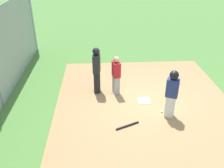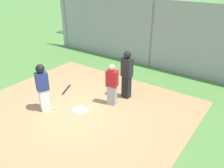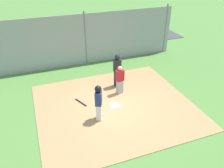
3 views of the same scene
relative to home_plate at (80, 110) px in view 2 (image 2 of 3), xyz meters
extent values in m
plane|color=#51843D|center=(0.00, 0.00, -0.04)|extent=(140.00, 140.00, 0.00)
cube|color=#A88456|center=(0.00, 0.00, -0.03)|extent=(7.20, 6.40, 0.03)
cube|color=white|center=(0.00, 0.00, 0.00)|extent=(0.46, 0.46, 0.02)
cube|color=#9E9EA3|center=(-0.65, -0.99, 0.35)|extent=(0.34, 0.27, 0.72)
cube|color=#B21923|center=(-0.65, -0.99, 1.00)|extent=(0.42, 0.33, 0.57)
sphere|color=tan|center=(-0.65, -0.99, 1.40)|extent=(0.23, 0.23, 0.23)
cube|color=black|center=(-0.79, -1.71, 0.42)|extent=(0.32, 0.25, 0.86)
cube|color=#232328|center=(-0.79, -1.71, 1.19)|extent=(0.41, 0.30, 0.68)
sphere|color=black|center=(-0.79, -1.71, 1.67)|extent=(0.27, 0.27, 0.27)
cube|color=silver|center=(0.98, 0.66, 0.38)|extent=(0.32, 0.36, 0.77)
cube|color=navy|center=(0.98, 0.66, 1.07)|extent=(0.39, 0.45, 0.61)
sphere|color=tan|center=(0.98, 0.66, 1.50)|extent=(0.24, 0.24, 0.24)
sphere|color=black|center=(0.98, 0.66, 1.52)|extent=(0.29, 0.29, 0.29)
cylinder|color=black|center=(1.45, -0.78, 0.02)|extent=(0.39, 0.77, 0.06)
sphere|color=white|center=(0.77, 0.47, 0.03)|extent=(0.07, 0.07, 0.07)
cube|color=#93999E|center=(0.00, -5.12, 1.56)|extent=(12.00, 0.05, 3.20)
cylinder|color=slate|center=(0.00, -5.12, 1.64)|extent=(0.10, 0.10, 3.35)
cylinder|color=slate|center=(5.70, -5.12, 1.64)|extent=(0.10, 0.10, 3.35)
cube|color=#424247|center=(0.00, -9.73, -0.02)|extent=(18.00, 5.20, 0.04)
cylinder|color=black|center=(-1.60, -11.47, 0.30)|extent=(0.62, 0.28, 0.60)
cylinder|color=black|center=(-1.32, -9.80, 0.30)|extent=(0.62, 0.28, 0.60)
cube|color=black|center=(-0.03, -9.72, 0.40)|extent=(4.25, 1.83, 0.64)
cube|color=black|center=(-0.18, -9.71, 1.00)|extent=(2.36, 1.64, 0.56)
cylinder|color=black|center=(1.37, -8.91, 0.30)|extent=(0.61, 0.20, 0.60)
cylinder|color=black|center=(1.31, -10.61, 0.30)|extent=(0.61, 0.20, 0.60)
cylinder|color=black|center=(-1.36, -8.82, 0.30)|extent=(0.61, 0.20, 0.60)
cylinder|color=black|center=(-1.42, -10.52, 0.30)|extent=(0.61, 0.20, 0.60)
cube|color=#B2B2B7|center=(2.88, -9.18, 0.40)|extent=(4.43, 2.40, 0.64)
cube|color=#97979C|center=(2.73, -9.15, 1.00)|extent=(2.55, 1.94, 0.56)
cylinder|color=black|center=(4.37, -8.58, 0.30)|extent=(0.62, 0.28, 0.60)
cylinder|color=black|center=(4.08, -10.25, 0.30)|extent=(0.62, 0.28, 0.60)
cylinder|color=black|center=(1.68, -8.10, 0.30)|extent=(0.62, 0.28, 0.60)
cylinder|color=black|center=(1.39, -9.78, 0.30)|extent=(0.62, 0.28, 0.60)
camera|label=1|loc=(7.47, -1.63, 4.78)|focal=38.83mm
camera|label=2|loc=(-4.90, 4.99, 4.39)|focal=37.99mm
camera|label=3|loc=(3.19, 8.22, 6.38)|focal=36.63mm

